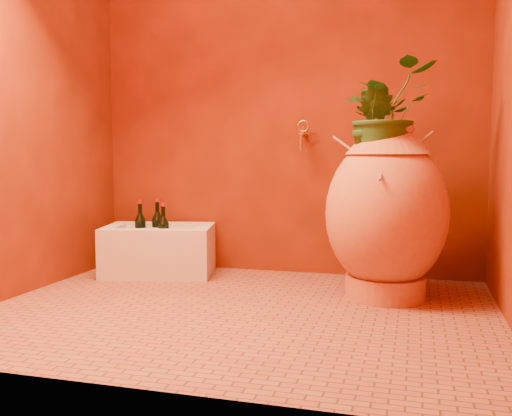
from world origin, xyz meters
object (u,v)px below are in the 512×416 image
(amphora, at_px, (386,212))
(wine_bottle_b, at_px, (158,229))
(wine_bottle_a, at_px, (140,230))
(stone_basin, at_px, (159,251))
(wall_tap, at_px, (303,133))
(wine_bottle_c, at_px, (164,233))

(amphora, distance_m, wine_bottle_b, 1.50)
(wine_bottle_a, bearing_deg, stone_basin, -0.33)
(wine_bottle_a, height_order, wine_bottle_b, wine_bottle_b)
(amphora, bearing_deg, wall_tap, 140.49)
(wine_bottle_a, xyz_separation_m, wall_tap, (1.03, 0.21, 0.62))
(stone_basin, distance_m, wine_bottle_a, 0.19)
(stone_basin, bearing_deg, wall_tap, 13.24)
(wine_bottle_a, bearing_deg, wall_tap, 11.56)
(stone_basin, bearing_deg, wine_bottle_b, 126.23)
(wine_bottle_c, bearing_deg, wall_tap, 20.88)
(wine_bottle_b, bearing_deg, amphora, -10.34)
(wine_bottle_a, bearing_deg, wine_bottle_c, -25.71)
(wine_bottle_b, height_order, wine_bottle_c, wine_bottle_b)
(amphora, relative_size, wine_bottle_b, 2.96)
(amphora, height_order, wall_tap, wall_tap)
(stone_basin, height_order, wall_tap, wall_tap)
(wine_bottle_c, height_order, wall_tap, wall_tap)
(stone_basin, relative_size, wine_bottle_c, 2.56)
(wine_bottle_a, xyz_separation_m, wine_bottle_c, (0.21, -0.10, -0.00))
(wine_bottle_b, xyz_separation_m, wall_tap, (0.92, 0.18, 0.62))
(stone_basin, bearing_deg, wine_bottle_c, -51.55)
(wine_bottle_a, relative_size, wine_bottle_b, 0.96)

